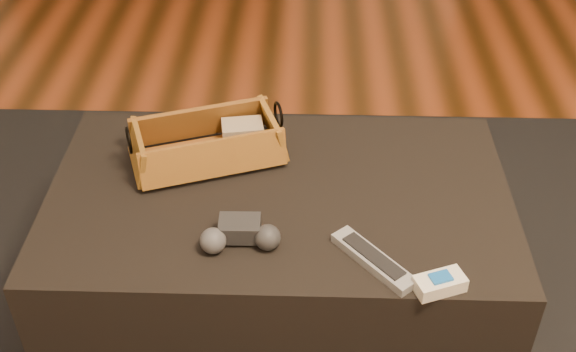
{
  "coord_description": "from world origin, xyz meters",
  "views": [
    {
      "loc": [
        0.07,
        -1.08,
        1.42
      ],
      "look_at": [
        0.03,
        0.1,
        0.49
      ],
      "focal_mm": 45.0,
      "sensor_mm": 36.0,
      "label": 1
    }
  ],
  "objects_px": {
    "tv_remote": "(201,156)",
    "silver_remote": "(373,259)",
    "wicker_basket": "(207,145)",
    "ottoman": "(280,261)",
    "cream_gadget": "(440,283)",
    "game_controller": "(240,235)"
  },
  "relations": [
    {
      "from": "tv_remote",
      "to": "silver_remote",
      "type": "bearing_deg",
      "value": -65.05
    },
    {
      "from": "wicker_basket",
      "to": "ottoman",
      "type": "bearing_deg",
      "value": -34.27
    },
    {
      "from": "silver_remote",
      "to": "cream_gadget",
      "type": "distance_m",
      "value": 0.13
    },
    {
      "from": "tv_remote",
      "to": "game_controller",
      "type": "xyz_separation_m",
      "value": [
        0.11,
        -0.26,
        0.0
      ]
    },
    {
      "from": "game_controller",
      "to": "ottoman",
      "type": "bearing_deg",
      "value": 67.35
    },
    {
      "from": "wicker_basket",
      "to": "game_controller",
      "type": "xyz_separation_m",
      "value": [
        0.1,
        -0.28,
        -0.01
      ]
    },
    {
      "from": "wicker_basket",
      "to": "cream_gadget",
      "type": "distance_m",
      "value": 0.61
    },
    {
      "from": "tv_remote",
      "to": "cream_gadget",
      "type": "bearing_deg",
      "value": -62.59
    },
    {
      "from": "tv_remote",
      "to": "game_controller",
      "type": "distance_m",
      "value": 0.28
    },
    {
      "from": "tv_remote",
      "to": "game_controller",
      "type": "height_order",
      "value": "game_controller"
    },
    {
      "from": "wicker_basket",
      "to": "cream_gadget",
      "type": "xyz_separation_m",
      "value": [
        0.47,
        -0.39,
        -0.02
      ]
    },
    {
      "from": "tv_remote",
      "to": "wicker_basket",
      "type": "xyz_separation_m",
      "value": [
        0.01,
        0.02,
        0.02
      ]
    },
    {
      "from": "ottoman",
      "to": "wicker_basket",
      "type": "distance_m",
      "value": 0.32
    },
    {
      "from": "silver_remote",
      "to": "cream_gadget",
      "type": "xyz_separation_m",
      "value": [
        0.12,
        -0.06,
        0.01
      ]
    },
    {
      "from": "ottoman",
      "to": "tv_remote",
      "type": "bearing_deg",
      "value": 151.75
    },
    {
      "from": "game_controller",
      "to": "silver_remote",
      "type": "distance_m",
      "value": 0.26
    },
    {
      "from": "wicker_basket",
      "to": "cream_gadget",
      "type": "bearing_deg",
      "value": -39.35
    },
    {
      "from": "game_controller",
      "to": "silver_remote",
      "type": "height_order",
      "value": "game_controller"
    },
    {
      "from": "ottoman",
      "to": "wicker_basket",
      "type": "relative_size",
      "value": 2.66
    },
    {
      "from": "cream_gadget",
      "to": "tv_remote",
      "type": "bearing_deg",
      "value": 142.64
    },
    {
      "from": "wicker_basket",
      "to": "silver_remote",
      "type": "height_order",
      "value": "wicker_basket"
    },
    {
      "from": "game_controller",
      "to": "cream_gadget",
      "type": "relative_size",
      "value": 1.58
    }
  ]
}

